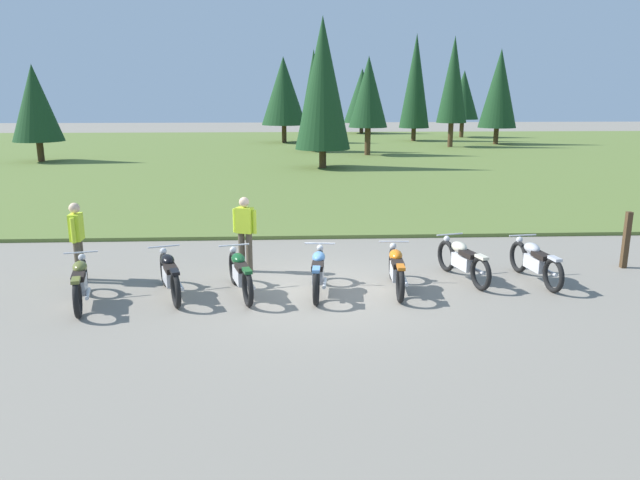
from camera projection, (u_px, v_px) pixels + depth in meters
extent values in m
plane|color=gray|center=(322.00, 291.00, 12.05)|extent=(140.00, 140.00, 0.00)
cube|color=#5B7033|center=(299.00, 155.00, 37.61)|extent=(80.00, 44.00, 0.10)
cylinder|color=#47331E|center=(314.00, 145.00, 39.37)|extent=(0.36, 0.36, 1.02)
cone|color=#193D1E|center=(314.00, 94.00, 38.59)|extent=(2.07, 2.07, 5.52)
cylinder|color=#47331E|center=(414.00, 135.00, 48.09)|extent=(0.36, 0.36, 1.13)
cone|color=#193D1E|center=(415.00, 81.00, 47.10)|extent=(2.38, 2.38, 7.20)
cylinder|color=#47331E|center=(361.00, 128.00, 56.93)|extent=(0.36, 0.36, 1.11)
cone|color=#193D1E|center=(362.00, 96.00, 56.21)|extent=(3.36, 3.36, 4.95)
cylinder|color=#47331E|center=(496.00, 137.00, 44.98)|extent=(0.36, 0.36, 1.33)
cone|color=#193D1E|center=(499.00, 88.00, 44.15)|extent=(2.79, 2.79, 5.66)
cylinder|color=#47331E|center=(450.00, 136.00, 42.65)|extent=(0.36, 0.36, 1.80)
cone|color=#193D1E|center=(453.00, 80.00, 41.73)|extent=(2.10, 2.10, 5.87)
cylinder|color=#47331E|center=(368.00, 142.00, 37.13)|extent=(0.36, 0.36, 1.79)
cone|color=#193D1E|center=(368.00, 92.00, 36.41)|extent=(2.37, 2.37, 4.22)
cylinder|color=#47331E|center=(41.00, 152.00, 33.63)|extent=(0.36, 0.36, 1.23)
cone|color=#193D1E|center=(35.00, 103.00, 32.99)|extent=(2.73, 2.73, 4.16)
cylinder|color=#47331E|center=(284.00, 134.00, 46.47)|extent=(0.36, 0.36, 1.45)
cone|color=#193D1E|center=(284.00, 91.00, 45.69)|extent=(3.42, 3.42, 5.07)
cylinder|color=#47331E|center=(462.00, 129.00, 51.88)|extent=(0.36, 0.36, 1.64)
cone|color=#193D1E|center=(463.00, 95.00, 51.20)|extent=(2.69, 2.69, 4.06)
cylinder|color=#47331E|center=(323.00, 159.00, 30.79)|extent=(0.36, 0.36, 1.07)
cone|color=#193D1E|center=(323.00, 84.00, 29.89)|extent=(2.80, 2.80, 6.46)
torus|color=black|center=(84.00, 276.00, 11.83)|extent=(0.27, 0.70, 0.70)
torus|color=black|center=(77.00, 299.00, 10.52)|extent=(0.27, 0.70, 0.70)
cube|color=silver|center=(80.00, 284.00, 11.16)|extent=(0.35, 0.67, 0.28)
ellipsoid|color=brown|center=(80.00, 267.00, 11.26)|extent=(0.37, 0.53, 0.22)
cube|color=black|center=(78.00, 276.00, 10.91)|extent=(0.33, 0.52, 0.10)
cube|color=brown|center=(76.00, 280.00, 10.44)|extent=(0.21, 0.34, 0.06)
cylinder|color=silver|center=(81.00, 252.00, 11.61)|extent=(0.61, 0.18, 0.03)
sphere|color=silver|center=(82.00, 257.00, 11.75)|extent=(0.14, 0.14, 0.14)
cylinder|color=silver|center=(88.00, 294.00, 10.95)|extent=(0.20, 0.55, 0.07)
torus|color=black|center=(165.00, 269.00, 12.27)|extent=(0.33, 0.69, 0.70)
torus|color=black|center=(176.00, 290.00, 11.02)|extent=(0.33, 0.69, 0.70)
cube|color=silver|center=(170.00, 277.00, 11.63)|extent=(0.40, 0.67, 0.28)
ellipsoid|color=black|center=(167.00, 260.00, 11.73)|extent=(0.40, 0.54, 0.22)
cube|color=black|center=(171.00, 269.00, 11.38)|extent=(0.37, 0.53, 0.10)
cube|color=black|center=(175.00, 272.00, 10.94)|extent=(0.24, 0.35, 0.06)
cylinder|color=silver|center=(164.00, 246.00, 12.06)|extent=(0.60, 0.24, 0.03)
sphere|color=silver|center=(163.00, 251.00, 12.20)|extent=(0.14, 0.14, 0.14)
cylinder|color=silver|center=(180.00, 285.00, 11.44)|extent=(0.25, 0.54, 0.07)
torus|color=black|center=(234.00, 268.00, 12.38)|extent=(0.28, 0.70, 0.70)
torus|color=black|center=(248.00, 288.00, 11.09)|extent=(0.28, 0.70, 0.70)
cube|color=silver|center=(240.00, 275.00, 11.72)|extent=(0.36, 0.67, 0.28)
ellipsoid|color=#144C23|center=(238.00, 259.00, 11.82)|extent=(0.38, 0.53, 0.22)
cube|color=black|center=(242.00, 267.00, 11.47)|extent=(0.34, 0.52, 0.10)
cube|color=#144C23|center=(247.00, 271.00, 11.01)|extent=(0.22, 0.35, 0.06)
cylinder|color=silver|center=(234.00, 245.00, 12.16)|extent=(0.61, 0.20, 0.03)
sphere|color=silver|center=(233.00, 250.00, 12.31)|extent=(0.14, 0.14, 0.14)
cylinder|color=silver|center=(251.00, 284.00, 11.51)|extent=(0.21, 0.55, 0.07)
torus|color=black|center=(320.00, 266.00, 12.52)|extent=(0.17, 0.71, 0.70)
torus|color=black|center=(316.00, 287.00, 11.17)|extent=(0.17, 0.71, 0.70)
cube|color=silver|center=(318.00, 273.00, 11.83)|extent=(0.26, 0.66, 0.28)
ellipsoid|color=#598CC6|center=(319.00, 257.00, 11.94)|extent=(0.31, 0.50, 0.22)
cube|color=black|center=(318.00, 266.00, 11.57)|extent=(0.27, 0.50, 0.10)
cube|color=#598CC6|center=(316.00, 269.00, 11.08)|extent=(0.17, 0.33, 0.06)
cylinder|color=silver|center=(320.00, 243.00, 12.30)|extent=(0.62, 0.10, 0.03)
sphere|color=silver|center=(320.00, 248.00, 12.45)|extent=(0.14, 0.14, 0.14)
cylinder|color=silver|center=(325.00, 283.00, 11.56)|extent=(0.13, 0.55, 0.07)
torus|color=black|center=(393.00, 264.00, 12.67)|extent=(0.14, 0.70, 0.70)
torus|color=black|center=(400.00, 285.00, 11.31)|extent=(0.14, 0.70, 0.70)
cube|color=silver|center=(396.00, 271.00, 11.98)|extent=(0.24, 0.65, 0.28)
ellipsoid|color=orange|center=(396.00, 255.00, 12.09)|extent=(0.29, 0.50, 0.22)
cube|color=black|center=(398.00, 264.00, 11.71)|extent=(0.25, 0.49, 0.10)
cube|color=orange|center=(401.00, 267.00, 11.23)|extent=(0.16, 0.33, 0.06)
cylinder|color=silver|center=(394.00, 242.00, 12.45)|extent=(0.62, 0.07, 0.03)
sphere|color=silver|center=(393.00, 246.00, 12.60)|extent=(0.14, 0.14, 0.14)
cylinder|color=silver|center=(405.00, 281.00, 11.71)|extent=(0.11, 0.55, 0.07)
torus|color=black|center=(446.00, 256.00, 13.30)|extent=(0.27, 0.70, 0.70)
torus|color=black|center=(481.00, 273.00, 12.01)|extent=(0.27, 0.70, 0.70)
cube|color=silver|center=(463.00, 262.00, 12.64)|extent=(0.35, 0.67, 0.28)
ellipsoid|color=beige|center=(459.00, 247.00, 12.74)|extent=(0.37, 0.53, 0.22)
cube|color=black|center=(469.00, 254.00, 12.39)|extent=(0.33, 0.52, 0.10)
cube|color=beige|center=(482.00, 257.00, 11.92)|extent=(0.21, 0.34, 0.06)
cylinder|color=silver|center=(450.00, 234.00, 13.09)|extent=(0.61, 0.18, 0.03)
sphere|color=silver|center=(447.00, 239.00, 13.23)|extent=(0.14, 0.14, 0.14)
cylinder|color=silver|center=(476.00, 270.00, 12.43)|extent=(0.20, 0.55, 0.07)
torus|color=black|center=(519.00, 257.00, 13.22)|extent=(0.19, 0.71, 0.70)
torus|color=black|center=(553.00, 275.00, 11.88)|extent=(0.19, 0.71, 0.70)
cube|color=silver|center=(535.00, 263.00, 12.54)|extent=(0.28, 0.66, 0.28)
ellipsoid|color=#B7B7BC|center=(532.00, 248.00, 12.65)|extent=(0.32, 0.51, 0.22)
cube|color=black|center=(542.00, 256.00, 12.28)|extent=(0.28, 0.50, 0.10)
cube|color=#B7B7BC|center=(555.00, 259.00, 11.80)|extent=(0.18, 0.33, 0.06)
cylinder|color=silver|center=(523.00, 235.00, 13.00)|extent=(0.62, 0.11, 0.03)
sphere|color=silver|center=(519.00, 240.00, 13.15)|extent=(0.14, 0.14, 0.14)
cylinder|color=silver|center=(549.00, 272.00, 12.30)|extent=(0.14, 0.55, 0.07)
cylinder|color=#4C4233|center=(81.00, 259.00, 12.67)|extent=(0.14, 0.14, 0.88)
cylinder|color=#4C4233|center=(78.00, 262.00, 12.50)|extent=(0.14, 0.14, 0.88)
cube|color=#C6E52D|center=(76.00, 227.00, 12.42)|extent=(0.24, 0.37, 0.56)
sphere|color=beige|center=(74.00, 208.00, 12.32)|extent=(0.22, 0.22, 0.22)
cylinder|color=#C6E52D|center=(79.00, 226.00, 12.64)|extent=(0.09, 0.09, 0.52)
cylinder|color=#C6E52D|center=(73.00, 230.00, 12.20)|extent=(0.09, 0.09, 0.52)
cylinder|color=#4C4233|center=(249.00, 252.00, 13.23)|extent=(0.14, 0.14, 0.88)
cylinder|color=#4C4233|center=(242.00, 252.00, 13.28)|extent=(0.14, 0.14, 0.88)
cube|color=#C6E52D|center=(245.00, 220.00, 13.08)|extent=(0.41, 0.33, 0.56)
sphere|color=beige|center=(244.00, 202.00, 12.99)|extent=(0.22, 0.22, 0.22)
cylinder|color=#C6E52D|center=(254.00, 222.00, 13.02)|extent=(0.09, 0.09, 0.52)
cylinder|color=#C6E52D|center=(235.00, 220.00, 13.15)|extent=(0.09, 0.09, 0.52)
cube|color=#47331E|center=(626.00, 240.00, 13.49)|extent=(0.12, 0.12, 1.29)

